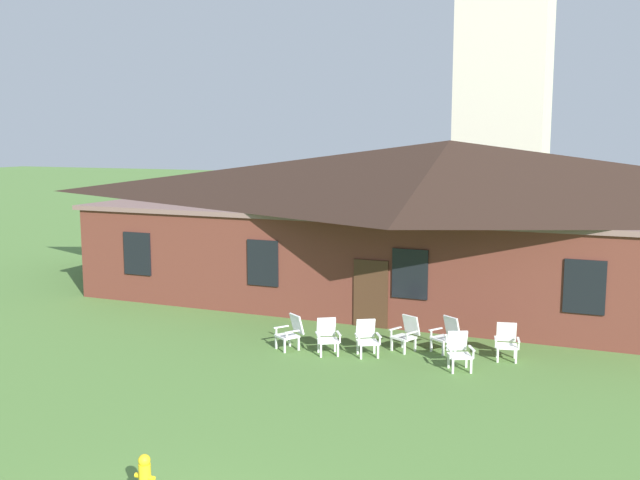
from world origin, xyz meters
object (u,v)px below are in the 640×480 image
at_px(lawn_chair_right_end, 447,334).
at_px(lawn_chair_far_side, 459,350).
at_px(lawn_chair_near_door, 327,335).
at_px(lawn_chair_left_end, 367,337).
at_px(lawn_chair_by_porch, 291,331).
at_px(fire_hydrant, 145,479).
at_px(lawn_chair_middle, 407,332).
at_px(lawn_chair_under_eave, 507,341).

relative_size(lawn_chair_right_end, lawn_chair_far_side, 1.00).
distance_m(lawn_chair_near_door, lawn_chair_left_end, 1.07).
bearing_deg(lawn_chair_left_end, lawn_chair_far_side, -5.66).
xyz_separation_m(lawn_chair_by_porch, lawn_chair_left_end, (2.12, 0.27, 0.00)).
xyz_separation_m(lawn_chair_right_end, lawn_chair_far_side, (0.62, -1.40, 0.00)).
bearing_deg(lawn_chair_by_porch, lawn_chair_near_door, 0.42).
bearing_deg(lawn_chair_left_end, lawn_chair_right_end, 30.93).
xyz_separation_m(lawn_chair_left_end, lawn_chair_far_side, (2.53, -0.25, 0.00)).
height_order(lawn_chair_near_door, fire_hydrant, lawn_chair_near_door).
height_order(lawn_chair_near_door, lawn_chair_middle, same).
bearing_deg(lawn_chair_far_side, lawn_chair_near_door, -179.84).
bearing_deg(lawn_chair_far_side, lawn_chair_right_end, 113.92).
distance_m(lawn_chair_far_side, lawn_chair_under_eave, 1.65).
relative_size(lawn_chair_left_end, lawn_chair_under_eave, 1.00).
bearing_deg(lawn_chair_right_end, lawn_chair_under_eave, -2.81).
distance_m(lawn_chair_middle, lawn_chair_far_side, 1.98).
bearing_deg(lawn_chair_left_end, lawn_chair_middle, 43.79).
distance_m(lawn_chair_left_end, lawn_chair_under_eave, 3.68).
relative_size(lawn_chair_by_porch, fire_hydrant, 1.21).
distance_m(lawn_chair_left_end, lawn_chair_middle, 1.20).
bearing_deg(lawn_chair_by_porch, fire_hydrant, -80.96).
height_order(lawn_chair_middle, fire_hydrant, lawn_chair_middle).
height_order(lawn_chair_by_porch, lawn_chair_left_end, same).
bearing_deg(fire_hydrant, lawn_chair_by_porch, 99.04).
xyz_separation_m(lawn_chair_near_door, lawn_chair_right_end, (2.95, 1.41, 0.00)).
relative_size(lawn_chair_under_eave, fire_hydrant, 1.21).
distance_m(lawn_chair_by_porch, lawn_chair_far_side, 4.65).
xyz_separation_m(lawn_chair_by_porch, fire_hydrant, (1.37, -8.59, -0.12)).
xyz_separation_m(lawn_chair_right_end, fire_hydrant, (-2.66, -10.01, -0.12)).
bearing_deg(lawn_chair_middle, lawn_chair_far_side, -33.07).
bearing_deg(lawn_chair_near_door, lawn_chair_by_porch, -179.58).
distance_m(lawn_chair_left_end, fire_hydrant, 8.89).
bearing_deg(lawn_chair_left_end, lawn_chair_by_porch, -172.77).
xyz_separation_m(lawn_chair_middle, fire_hydrant, (-1.62, -9.69, -0.12)).
xyz_separation_m(lawn_chair_left_end, lawn_chair_under_eave, (3.52, 1.07, 0.00)).
bearing_deg(lawn_chair_far_side, lawn_chair_middle, 146.93).
relative_size(lawn_chair_by_porch, lawn_chair_left_end, 1.00).
distance_m(lawn_chair_middle, lawn_chair_under_eave, 2.67).
bearing_deg(lawn_chair_under_eave, lawn_chair_near_door, -163.79).
bearing_deg(fire_hydrant, lawn_chair_near_door, 91.93).
height_order(lawn_chair_under_eave, fire_hydrant, lawn_chair_under_eave).
relative_size(lawn_chair_by_porch, lawn_chair_right_end, 1.00).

